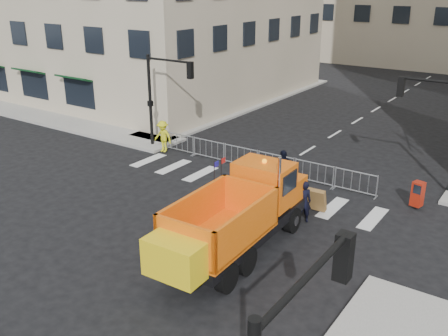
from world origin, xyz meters
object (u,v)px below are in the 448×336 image
Objects in this scene: cop_c at (283,170)px; newspaper_box at (418,194)px; cop_a at (303,202)px; plow_truck at (237,215)px; cop_b at (283,190)px; worker at (163,136)px.

newspaper_box is (5.78, 1.38, -0.28)m from cop_c.
cop_a is at bearing -118.22° from newspaper_box.
plow_truck is 8.76m from newspaper_box.
cop_a is 5.25m from newspaper_box.
cop_c is at bearing -46.96° from cop_b.
cop_b is at bearing -54.16° from cop_a.
worker is at bearing -70.80° from cop_c.
plow_truck is 3.81m from cop_a.
newspaper_box is at bearing -31.65° from plow_truck.
cop_c is at bearing -152.90° from newspaper_box.
cop_a reaches higher than newspaper_box.
cop_b reaches higher than worker.
plow_truck is 4.01m from cop_b.
plow_truck reaches higher than newspaper_box.
cop_a is at bearing -14.69° from plow_truck.
plow_truck reaches higher than cop_a.
worker is at bearing -2.26° from cop_b.
cop_c is 8.06m from worker.
cop_a is at bearing -179.91° from cop_b.
worker is at bearing 52.18° from plow_truck.
cop_b is 5.86m from newspaper_box.
worker is 1.63× the size of newspaper_box.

